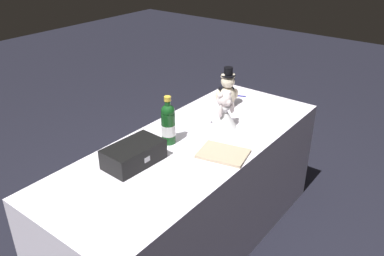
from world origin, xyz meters
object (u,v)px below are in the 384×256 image
at_px(champagne_bottle, 168,123).
at_px(guestbook, 224,153).
at_px(teddy_bear_groom, 227,91).
at_px(gift_case_black, 134,154).
at_px(signing_pen, 237,96).
at_px(teddy_bear_bride, 222,111).

distance_m(champagne_bottle, guestbook, 0.36).
distance_m(teddy_bear_groom, gift_case_black, 0.95).
bearing_deg(signing_pen, guestbook, -152.84).
distance_m(signing_pen, gift_case_black, 1.15).
bearing_deg(guestbook, champagne_bottle, 90.66).
distance_m(teddy_bear_groom, guestbook, 0.69).
height_order(teddy_bear_groom, gift_case_black, teddy_bear_groom).
bearing_deg(champagne_bottle, teddy_bear_bride, -18.51).
distance_m(teddy_bear_bride, champagne_bottle, 0.40).
distance_m(teddy_bear_groom, signing_pen, 0.23).
relative_size(signing_pen, gift_case_black, 0.39).
relative_size(teddy_bear_groom, champagne_bottle, 0.98).
xyz_separation_m(teddy_bear_groom, teddy_bear_bride, (-0.28, -0.15, -0.01)).
height_order(teddy_bear_bride, signing_pen, teddy_bear_bride).
xyz_separation_m(teddy_bear_groom, guestbook, (-0.58, -0.36, -0.10)).
bearing_deg(signing_pen, teddy_bear_bride, -158.58).
bearing_deg(teddy_bear_bride, champagne_bottle, 161.49).
bearing_deg(gift_case_black, guestbook, -41.89).
xyz_separation_m(teddy_bear_groom, champagne_bottle, (-0.66, -0.03, 0.02)).
bearing_deg(teddy_bear_groom, guestbook, -148.12).
height_order(gift_case_black, guestbook, gift_case_black).
bearing_deg(guestbook, teddy_bear_groom, 18.96).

